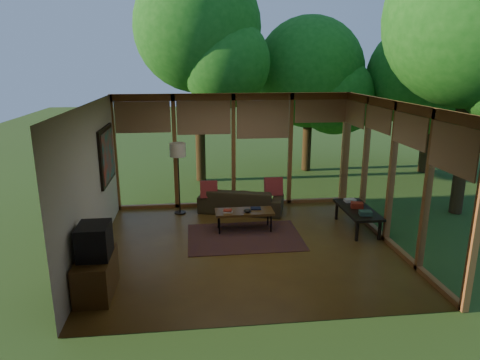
{
  "coord_description": "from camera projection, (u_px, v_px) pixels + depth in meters",
  "views": [
    {
      "loc": [
        -0.99,
        -7.42,
        3.37
      ],
      "look_at": [
        -0.05,
        0.7,
        1.13
      ],
      "focal_mm": 32.0,
      "sensor_mm": 36.0,
      "label": 1
    }
  ],
  "objects": [
    {
      "name": "console_book_a",
      "position": [
        365.0,
        213.0,
        8.47
      ],
      "size": [
        0.27,
        0.21,
        0.09
      ],
      "primitive_type": "cube",
      "rotation": [
        0.0,
        0.0,
        -0.17
      ],
      "color": "#2E5142",
      "rests_on": "side_console"
    },
    {
      "name": "side_console",
      "position": [
        358.0,
        211.0,
        8.87
      ],
      "size": [
        0.6,
        1.4,
        0.46
      ],
      "color": "black",
      "rests_on": "floor"
    },
    {
      "name": "exterior_lawn",
      "position": [
        423.0,
        153.0,
        16.66
      ],
      "size": [
        40.0,
        40.0,
        0.0
      ],
      "primitive_type": "plane",
      "color": "#31541F",
      "rests_on": "ground"
    },
    {
      "name": "window_wall_back",
      "position": [
        233.0,
        151.0,
        10.15
      ],
      "size": [
        5.5,
        0.12,
        2.7
      ],
      "primitive_type": "cube",
      "color": "#995E2F",
      "rests_on": "ground"
    },
    {
      "name": "wall_front",
      "position": [
        273.0,
        230.0,
        5.36
      ],
      "size": [
        5.5,
        0.04,
        2.7
      ],
      "primitive_type": "cube",
      "color": "beige",
      "rests_on": "ground"
    },
    {
      "name": "television",
      "position": [
        94.0,
        241.0,
        6.27
      ],
      "size": [
        0.45,
        0.55,
        0.5
      ],
      "primitive_type": "cube",
      "color": "black",
      "rests_on": "media_cabinet"
    },
    {
      "name": "ct_book_lower",
      "position": [
        228.0,
        212.0,
        8.72
      ],
      "size": [
        0.19,
        0.14,
        0.03
      ],
      "primitive_type": "cube",
      "rotation": [
        0.0,
        0.0,
        -0.02
      ],
      "color": "beige",
      "rests_on": "coffee_table"
    },
    {
      "name": "ct_book_upper",
      "position": [
        228.0,
        210.0,
        8.71
      ],
      "size": [
        0.19,
        0.16,
        0.03
      ],
      "primitive_type": "cube",
      "rotation": [
        0.0,
        0.0,
        -0.18
      ],
      "color": "maroon",
      "rests_on": "coffee_table"
    },
    {
      "name": "tree_se",
      "position": [
        475.0,
        18.0,
        8.84
      ],
      "size": [
        3.75,
        3.75,
        6.15
      ],
      "color": "#372814",
      "rests_on": "ground"
    },
    {
      "name": "tree_far",
      "position": [
        423.0,
        78.0,
        12.92
      ],
      "size": [
        3.41,
        3.41,
        4.65
      ],
      "color": "#372814",
      "rests_on": "ground"
    },
    {
      "name": "pillow_right",
      "position": [
        273.0,
        187.0,
        9.92
      ],
      "size": [
        0.42,
        0.23,
        0.44
      ],
      "primitive_type": "cube",
      "rotation": [
        -0.21,
        0.0,
        0.0
      ],
      "color": "maroon",
      "rests_on": "sofa"
    },
    {
      "name": "coffee_table",
      "position": [
        244.0,
        212.0,
        8.82
      ],
      "size": [
        1.2,
        0.5,
        0.43
      ],
      "color": "#563717",
      "rests_on": "floor"
    },
    {
      "name": "floor",
      "position": [
        247.0,
        247.0,
        8.11
      ],
      "size": [
        5.5,
        5.5,
        0.0
      ],
      "primitive_type": "plane",
      "color": "brown",
      "rests_on": "ground"
    },
    {
      "name": "ct_bowl",
      "position": [
        247.0,
        211.0,
        8.71
      ],
      "size": [
        0.16,
        0.16,
        0.07
      ],
      "primitive_type": "ellipsoid",
      "color": "black",
      "rests_on": "coffee_table"
    },
    {
      "name": "console_book_b",
      "position": [
        357.0,
        205.0,
        8.89
      ],
      "size": [
        0.28,
        0.24,
        0.11
      ],
      "primitive_type": "cube",
      "rotation": [
        0.0,
        0.0,
        -0.27
      ],
      "color": "maroon",
      "rests_on": "side_console"
    },
    {
      "name": "console_book_c",
      "position": [
        350.0,
        200.0,
        9.28
      ],
      "size": [
        0.24,
        0.18,
        0.06
      ],
      "primitive_type": "cube",
      "rotation": [
        0.0,
        0.0,
        0.05
      ],
      "color": "beige",
      "rests_on": "side_console"
    },
    {
      "name": "ceiling",
      "position": [
        248.0,
        103.0,
        7.39
      ],
      "size": [
        5.5,
        5.5,
        0.0
      ],
      "primitive_type": "plane",
      "rotation": [
        3.14,
        0.0,
        0.0
      ],
      "color": "silver",
      "rests_on": "ground"
    },
    {
      "name": "media_cabinet",
      "position": [
        96.0,
        275.0,
        6.41
      ],
      "size": [
        0.5,
        1.0,
        0.6
      ],
      "primitive_type": "cube",
      "color": "#563717",
      "rests_on": "floor"
    },
    {
      "name": "wall_left",
      "position": [
        91.0,
        183.0,
        7.45
      ],
      "size": [
        0.04,
        5.0,
        2.7
      ],
      "primitive_type": "cube",
      "color": "beige",
      "rests_on": "ground"
    },
    {
      "name": "wall_painting",
      "position": [
        107.0,
        155.0,
        8.74
      ],
      "size": [
        0.06,
        1.35,
        1.15
      ],
      "color": "black",
      "rests_on": "wall_left"
    },
    {
      "name": "tree_ne",
      "position": [
        309.0,
        73.0,
        13.21
      ],
      "size": [
        3.38,
        3.38,
        4.78
      ],
      "color": "#372814",
      "rests_on": "ground"
    },
    {
      "name": "rug",
      "position": [
        244.0,
        237.0,
        8.56
      ],
      "size": [
        2.25,
        1.6,
        0.01
      ],
      "primitive_type": "cube",
      "color": "brown",
      "rests_on": "floor"
    },
    {
      "name": "tree_nw",
      "position": [
        198.0,
        28.0,
        11.64
      ],
      "size": [
        3.49,
        3.49,
        6.04
      ],
      "color": "#372814",
      "rests_on": "ground"
    },
    {
      "name": "floor_lamp",
      "position": [
        178.0,
        154.0,
        9.55
      ],
      "size": [
        0.36,
        0.36,
        1.65
      ],
      "color": "black",
      "rests_on": "floor"
    },
    {
      "name": "pillow_left",
      "position": [
        209.0,
        190.0,
        9.76
      ],
      "size": [
        0.39,
        0.21,
        0.41
      ],
      "primitive_type": "cube",
      "rotation": [
        -0.21,
        0.0,
        0.0
      ],
      "color": "maroon",
      "rests_on": "sofa"
    },
    {
      "name": "window_wall_right",
      "position": [
        392.0,
        174.0,
        8.06
      ],
      "size": [
        0.12,
        5.0,
        2.7
      ],
      "primitive_type": "cube",
      "color": "#995E2F",
      "rests_on": "ground"
    },
    {
      "name": "sofa",
      "position": [
        241.0,
        200.0,
        9.97
      ],
      "size": [
        2.07,
        1.29,
        0.56
      ],
      "primitive_type": "imported",
      "rotation": [
        0.0,
        0.0,
        2.84
      ],
      "color": "#3A311D",
      "rests_on": "floor"
    },
    {
      "name": "ct_book_side",
      "position": [
        256.0,
        208.0,
        8.91
      ],
      "size": [
        0.21,
        0.17,
        0.03
      ],
      "primitive_type": "cube",
      "rotation": [
        0.0,
        0.0,
        -0.06
      ],
      "color": "black",
      "rests_on": "coffee_table"
    }
  ]
}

